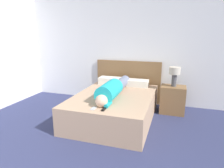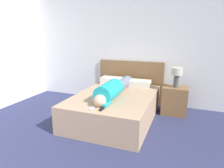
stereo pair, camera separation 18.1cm
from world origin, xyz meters
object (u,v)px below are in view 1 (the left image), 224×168
at_px(bed, 114,107).
at_px(table_lamp, 175,73).
at_px(pillow_near_headboard, 110,81).
at_px(person_lying, 113,89).
at_px(tv_remote, 104,109).
at_px(cell_phone, 93,109).
at_px(pillow_second, 138,83).
at_px(nightstand, 173,100).

xyz_separation_m(bed, table_lamp, (1.07, 0.67, 0.61)).
distance_m(bed, pillow_near_headboard, 0.92).
xyz_separation_m(bed, person_lying, (-0.00, -0.08, 0.38)).
height_order(bed, pillow_near_headboard, pillow_near_headboard).
xyz_separation_m(table_lamp, tv_remote, (-0.99, -1.46, -0.35)).
bearing_deg(cell_phone, pillow_second, 76.29).
distance_m(pillow_near_headboard, pillow_second, 0.65).
xyz_separation_m(tv_remote, cell_phone, (-0.17, -0.02, -0.01)).
height_order(nightstand, table_lamp, table_lamp).
bearing_deg(pillow_second, nightstand, -8.54).
xyz_separation_m(table_lamp, pillow_second, (-0.77, 0.12, -0.29)).
relative_size(bed, cell_phone, 15.21).
height_order(pillow_second, tv_remote, pillow_second).
distance_m(person_lying, tv_remote, 0.72).
bearing_deg(bed, person_lying, -91.38).
distance_m(bed, cell_phone, 0.85).
relative_size(person_lying, pillow_second, 3.47).
xyz_separation_m(table_lamp, pillow_near_headboard, (-1.42, 0.12, -0.28)).
distance_m(person_lying, cell_phone, 0.74).
bearing_deg(table_lamp, tv_remote, -124.20).
bearing_deg(pillow_near_headboard, pillow_second, 0.00).
height_order(person_lying, pillow_near_headboard, person_lying).
height_order(bed, tv_remote, tv_remote).
distance_m(bed, tv_remote, 0.83).
relative_size(table_lamp, cell_phone, 3.07).
bearing_deg(pillow_near_headboard, cell_phone, -80.68).
distance_m(nightstand, table_lamp, 0.56).
bearing_deg(pillow_near_headboard, bed, -65.80).
bearing_deg(table_lamp, nightstand, 63.43).
distance_m(table_lamp, pillow_near_headboard, 1.45).
bearing_deg(tv_remote, cell_phone, -174.47).
xyz_separation_m(bed, cell_phone, (-0.09, -0.81, 0.25)).
bearing_deg(cell_phone, pillow_near_headboard, 99.32).
xyz_separation_m(pillow_near_headboard, pillow_second, (0.65, 0.00, -0.01)).
bearing_deg(table_lamp, person_lying, -145.10).
bearing_deg(cell_phone, table_lamp, 51.79).
distance_m(table_lamp, pillow_second, 0.83).
xyz_separation_m(person_lying, pillow_second, (0.30, 0.86, -0.06)).
bearing_deg(person_lying, pillow_second, 70.92).
height_order(bed, person_lying, person_lying).
xyz_separation_m(nightstand, cell_phone, (-1.16, -1.47, 0.20)).
bearing_deg(table_lamp, cell_phone, -128.21).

